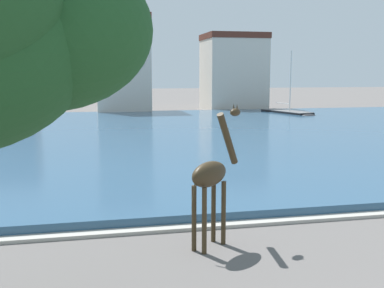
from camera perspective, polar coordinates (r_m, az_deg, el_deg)
name	(u,v)px	position (r m, az deg, el deg)	size (l,w,h in m)	color
harbor_water	(154,135)	(37.64, -4.62, 1.04)	(85.97, 44.01, 0.41)	#2D5170
quay_edge_coping	(241,224)	(16.34, 5.89, -9.56)	(85.97, 0.50, 0.12)	#ADA89E
giraffe_statue	(212,176)	(13.85, 2.41, -3.89)	(2.05, 1.82, 4.20)	#382B19
sailboat_black	(291,114)	(57.08, 11.82, 3.61)	(4.31, 8.61, 7.68)	black
townhouse_tall_gabled	(12,78)	(62.10, -20.88, 7.42)	(5.62, 7.59, 8.90)	gray
townhouse_wide_warehouse	(122,64)	(61.44, -8.41, 9.49)	(6.73, 7.11, 12.35)	beige
townhouse_narrow_midrow	(233,72)	(66.00, 5.01, 8.64)	(8.08, 7.46, 10.41)	beige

